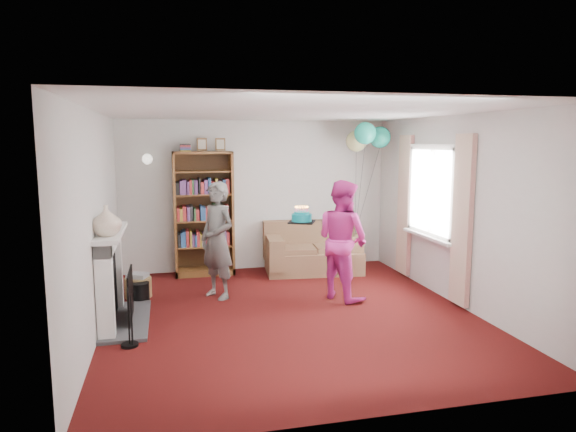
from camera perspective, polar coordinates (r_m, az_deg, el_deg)
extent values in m
plane|color=#350A08|center=(6.55, 0.33, -10.91)|extent=(5.00, 5.00, 0.00)
cube|color=silver|center=(8.69, -3.56, 2.31)|extent=(4.50, 0.02, 2.50)
cube|color=silver|center=(6.13, -20.67, -0.72)|extent=(0.02, 5.00, 2.50)
cube|color=silver|center=(7.12, 18.31, 0.58)|extent=(0.02, 5.00, 2.50)
cube|color=white|center=(6.19, 0.35, 11.55)|extent=(4.50, 5.00, 0.01)
cube|color=#3F3F42|center=(6.59, -17.61, -11.01)|extent=(0.55, 1.40, 0.04)
cube|color=white|center=(5.93, -19.67, -8.10)|extent=(0.18, 0.14, 1.06)
cube|color=white|center=(6.98, -18.69, -5.59)|extent=(0.18, 0.14, 1.06)
cube|color=white|center=(6.35, -19.34, -2.64)|extent=(0.18, 1.24, 0.16)
cube|color=white|center=(6.33, -19.12, -1.74)|extent=(0.28, 1.35, 0.05)
cube|color=black|center=(6.47, -19.30, -7.17)|extent=(0.10, 0.80, 0.86)
cube|color=black|center=(6.49, -17.10, -8.41)|extent=(0.02, 0.70, 0.60)
cylinder|color=black|center=(5.75, -17.30, -10.70)|extent=(0.18, 0.18, 0.64)
cylinder|color=black|center=(7.31, -16.16, -8.12)|extent=(0.26, 0.26, 0.26)
cube|color=white|center=(7.56, 15.88, 7.39)|extent=(0.08, 1.30, 0.08)
cube|color=white|center=(7.67, 15.51, -1.98)|extent=(0.08, 1.30, 0.08)
cube|color=white|center=(7.60, 15.89, 2.67)|extent=(0.01, 1.15, 1.20)
cube|color=white|center=(7.66, 15.31, -2.22)|extent=(0.14, 1.32, 0.04)
cube|color=beige|center=(6.92, 18.80, -0.49)|extent=(0.07, 0.38, 2.20)
cube|color=beige|center=(8.34, 12.84, 1.17)|extent=(0.07, 0.38, 2.20)
cylinder|color=gold|center=(8.47, -15.35, 6.28)|extent=(0.04, 0.12, 0.04)
sphere|color=white|center=(8.38, -15.37, 6.13)|extent=(0.16, 0.16, 0.16)
cube|color=#472B14|center=(8.56, -9.44, 0.43)|extent=(0.95, 0.04, 2.00)
cube|color=brown|center=(8.36, -12.45, 0.15)|extent=(0.04, 0.42, 2.00)
cube|color=brown|center=(8.42, -6.27, 0.35)|extent=(0.04, 0.42, 2.00)
cube|color=brown|center=(8.30, -9.51, 6.95)|extent=(0.95, 0.42, 0.04)
cube|color=brown|center=(8.56, -9.20, -6.04)|extent=(0.95, 0.42, 0.10)
cube|color=brown|center=(8.46, -9.27, -3.27)|extent=(0.87, 0.38, 0.03)
cube|color=brown|center=(8.39, -9.33, -0.46)|extent=(0.87, 0.38, 0.02)
cube|color=brown|center=(8.34, -9.40, 2.40)|extent=(0.87, 0.38, 0.02)
cube|color=brown|center=(8.31, -9.46, 4.92)|extent=(0.87, 0.38, 0.02)
cube|color=maroon|center=(8.26, -11.34, 7.46)|extent=(0.16, 0.22, 0.12)
cube|color=brown|center=(8.35, -9.55, 7.85)|extent=(0.16, 0.02, 0.20)
cube|color=brown|center=(8.37, -7.53, 7.90)|extent=(0.16, 0.02, 0.20)
cube|color=brown|center=(8.57, 2.83, -5.02)|extent=(1.55, 0.82, 0.37)
cube|color=brown|center=(8.77, 2.32, -2.56)|extent=(1.55, 0.24, 0.64)
cube|color=brown|center=(8.37, -1.49, -4.04)|extent=(0.24, 0.77, 0.50)
cube|color=brown|center=(8.73, 7.00, -3.59)|extent=(0.24, 0.77, 0.50)
cube|color=brown|center=(8.36, 0.70, -3.87)|extent=(0.66, 0.52, 0.12)
cube|color=brown|center=(8.55, 5.24, -3.63)|extent=(0.66, 0.52, 0.12)
cylinder|color=#997147|center=(7.51, -16.31, -7.60)|extent=(0.37, 0.37, 0.28)
cube|color=beige|center=(7.47, -16.36, -6.36)|extent=(0.26, 0.20, 0.06)
imported|color=black|center=(7.12, -7.86, -2.69)|extent=(0.66, 0.70, 1.61)
imported|color=#C72786|center=(7.07, 6.06, -2.63)|extent=(0.91, 0.99, 1.64)
cube|color=black|center=(6.96, 1.53, -0.66)|extent=(0.33, 0.33, 0.02)
cylinder|color=#0B7881|center=(6.95, 1.53, -0.17)|extent=(0.28, 0.28, 0.10)
cylinder|color=#0B7881|center=(6.94, 1.54, 0.32)|extent=(0.20, 0.20, 0.04)
cylinder|color=pink|center=(6.96, 2.20, 0.62)|extent=(0.01, 0.01, 0.09)
sphere|color=orange|center=(6.95, 2.20, 1.03)|extent=(0.02, 0.02, 0.02)
cylinder|color=pink|center=(6.99, 2.07, 0.66)|extent=(0.01, 0.01, 0.09)
sphere|color=orange|center=(6.98, 2.07, 1.06)|extent=(0.02, 0.02, 0.02)
cylinder|color=pink|center=(7.01, 1.85, 0.68)|extent=(0.01, 0.01, 0.09)
sphere|color=orange|center=(7.00, 1.85, 1.09)|extent=(0.02, 0.02, 0.02)
cylinder|color=pink|center=(7.02, 1.57, 0.69)|extent=(0.01, 0.01, 0.09)
sphere|color=orange|center=(7.01, 1.58, 1.10)|extent=(0.02, 0.02, 0.02)
cylinder|color=pink|center=(7.01, 1.30, 0.69)|extent=(0.01, 0.01, 0.09)
sphere|color=orange|center=(7.01, 1.30, 1.09)|extent=(0.02, 0.02, 0.02)
cylinder|color=pink|center=(7.00, 1.06, 0.67)|extent=(0.01, 0.01, 0.09)
sphere|color=orange|center=(6.99, 1.06, 1.07)|extent=(0.02, 0.02, 0.02)
cylinder|color=pink|center=(6.97, 0.90, 0.64)|extent=(0.01, 0.01, 0.09)
sphere|color=orange|center=(6.96, 0.90, 1.05)|extent=(0.02, 0.02, 0.02)
cylinder|color=pink|center=(6.93, 0.85, 0.60)|extent=(0.01, 0.01, 0.09)
sphere|color=orange|center=(6.93, 0.85, 1.01)|extent=(0.02, 0.02, 0.02)
cylinder|color=pink|center=(6.90, 0.92, 0.56)|extent=(0.01, 0.01, 0.09)
sphere|color=orange|center=(6.89, 0.92, 0.97)|extent=(0.02, 0.02, 0.02)
cylinder|color=pink|center=(6.87, 1.10, 0.53)|extent=(0.01, 0.01, 0.09)
sphere|color=orange|center=(6.87, 1.10, 0.95)|extent=(0.02, 0.02, 0.02)
cylinder|color=pink|center=(6.86, 1.35, 0.51)|extent=(0.01, 0.01, 0.09)
sphere|color=orange|center=(6.85, 1.36, 0.93)|extent=(0.02, 0.02, 0.02)
cylinder|color=pink|center=(6.86, 1.64, 0.51)|extent=(0.01, 0.01, 0.09)
sphere|color=orange|center=(6.85, 1.64, 0.92)|extent=(0.02, 0.02, 0.02)
cylinder|color=pink|center=(6.87, 1.91, 0.52)|extent=(0.01, 0.01, 0.09)
sphere|color=orange|center=(6.86, 1.91, 0.94)|extent=(0.02, 0.02, 0.02)
cylinder|color=pink|center=(6.89, 2.11, 0.55)|extent=(0.01, 0.01, 0.09)
sphere|color=orange|center=(6.89, 2.11, 0.96)|extent=(0.02, 0.02, 0.02)
cylinder|color=pink|center=(6.93, 2.21, 0.58)|extent=(0.01, 0.01, 0.09)
sphere|color=orange|center=(6.92, 2.22, 1.00)|extent=(0.02, 0.02, 0.02)
sphere|color=#3F3F3F|center=(8.49, 7.50, -1.97)|extent=(0.02, 0.02, 0.02)
sphere|color=#189A7D|center=(8.55, 10.16, 8.61)|extent=(0.35, 0.35, 0.35)
sphere|color=#C3CA7B|center=(8.61, 7.61, 8.26)|extent=(0.35, 0.35, 0.35)
sphere|color=#189A7D|center=(8.25, 8.57, 9.09)|extent=(0.35, 0.35, 0.35)
imported|color=beige|center=(5.96, -19.54, -0.48)|extent=(0.39, 0.39, 0.34)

